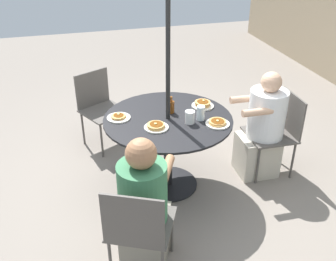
% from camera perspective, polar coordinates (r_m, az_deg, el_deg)
% --- Properties ---
extents(ground_plane, '(12.00, 12.00, 0.00)m').
position_cam_1_polar(ground_plane, '(4.04, 0.00, -7.78)').
color(ground_plane, gray).
extents(patio_table, '(1.20, 1.20, 0.76)m').
position_cam_1_polar(patio_table, '(3.71, 0.00, -0.31)').
color(patio_table, black).
rests_on(patio_table, ground).
extents(umbrella_pole, '(0.04, 0.04, 2.11)m').
position_cam_1_polar(umbrella_pole, '(3.51, 0.00, 6.10)').
color(umbrella_pole, black).
rests_on(umbrella_pole, ground).
extents(patio_chair_north, '(0.61, 0.61, 0.86)m').
position_cam_1_polar(patio_chair_north, '(2.86, -4.32, -13.66)').
color(patio_chair_north, '#514C47').
rests_on(patio_chair_north, ground).
extents(diner_north, '(0.56, 0.51, 1.12)m').
position_cam_1_polar(diner_north, '(2.98, -3.49, -11.22)').
color(diner_north, gray).
rests_on(diner_north, ground).
extents(patio_chair_east, '(0.47, 0.47, 0.86)m').
position_cam_1_polar(patio_chair_east, '(4.16, 15.69, 0.25)').
color(patio_chair_east, '#514C47').
rests_on(patio_chair_east, ground).
extents(diner_east, '(0.38, 0.53, 1.12)m').
position_cam_1_polar(diner_east, '(4.08, 13.53, 0.09)').
color(diner_east, beige).
rests_on(diner_east, ground).
extents(patio_chair_south, '(0.61, 0.61, 0.86)m').
position_cam_1_polar(patio_chair_south, '(4.59, -9.88, 3.76)').
color(patio_chair_south, '#514C47').
rests_on(patio_chair_south, ground).
extents(pancake_plate_a, '(0.22, 0.22, 0.05)m').
position_cam_1_polar(pancake_plate_a, '(3.65, -7.18, 1.94)').
color(pancake_plate_a, silver).
rests_on(pancake_plate_a, patio_table).
extents(pancake_plate_b, '(0.22, 0.22, 0.07)m').
position_cam_1_polar(pancake_plate_b, '(3.86, 5.05, 3.80)').
color(pancake_plate_b, silver).
rests_on(pancake_plate_b, patio_table).
extents(pancake_plate_c, '(0.22, 0.22, 0.05)m').
position_cam_1_polar(pancake_plate_c, '(3.46, -1.73, 0.59)').
color(pancake_plate_c, silver).
rests_on(pancake_plate_c, patio_table).
extents(pancake_plate_d, '(0.22, 0.22, 0.05)m').
position_cam_1_polar(pancake_plate_d, '(3.55, 7.20, 1.09)').
color(pancake_plate_d, silver).
rests_on(pancake_plate_d, patio_table).
extents(syrup_bottle, '(0.09, 0.06, 0.16)m').
position_cam_1_polar(syrup_bottle, '(3.71, 0.45, 3.50)').
color(syrup_bottle, brown).
rests_on(syrup_bottle, patio_table).
extents(coffee_cup, '(0.09, 0.09, 0.12)m').
position_cam_1_polar(coffee_cup, '(3.53, 3.20, 1.95)').
color(coffee_cup, white).
rests_on(coffee_cup, patio_table).
extents(drinking_glass_a, '(0.08, 0.08, 0.13)m').
position_cam_1_polar(drinking_glass_a, '(3.59, 4.76, 2.54)').
color(drinking_glass_a, silver).
rests_on(drinking_glass_a, patio_table).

